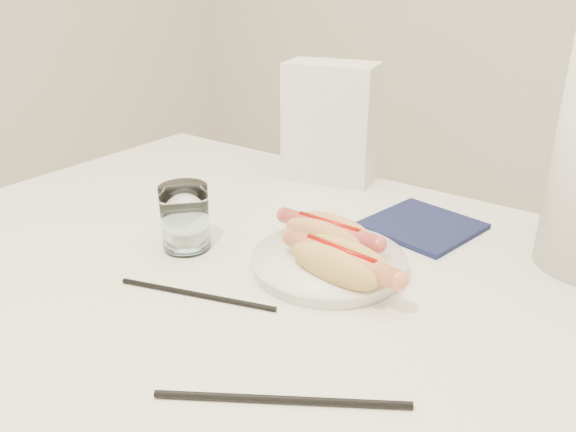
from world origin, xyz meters
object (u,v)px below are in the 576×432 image
Objects in this scene: hotdog_left at (329,233)px; napkin_box at (331,123)px; hotdog_right at (340,262)px; plate at (329,264)px; water_glass at (185,218)px; table at (290,322)px.

napkin_box is at bearing 123.84° from hotdog_left.
hotdog_left is at bearing 138.91° from hotdog_right.
water_glass reaches higher than plate.
table is 13.18× the size of water_glass.
table is at bearing -152.08° from hotdog_right.
water_glass is at bearing -150.18° from hotdog_left.
hotdog_left is 0.92× the size of hotdog_right.
water_glass is (-0.17, -0.09, 0.01)m from hotdog_left.
hotdog_right is at bearing 21.14° from table.
napkin_box is at bearing 88.59° from water_glass.
plate is 0.36m from napkin_box.
napkin_box reaches higher than water_glass.
water_glass is 0.36m from napkin_box.
table is 5.78× the size of napkin_box.
table is 0.09m from plate.
table is at bearing -112.58° from plate.
napkin_box reaches higher than table.
napkin_box is (-0.16, 0.26, 0.07)m from hotdog_left.
napkin_box is (-0.16, 0.35, 0.16)m from table.
water_glass is at bearing -165.55° from hotdog_right.
hotdog_right is at bearing 7.67° from water_glass.
napkin_box reaches higher than hotdog_right.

